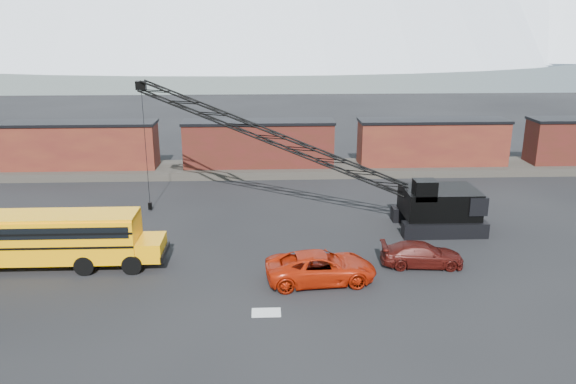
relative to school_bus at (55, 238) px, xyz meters
name	(u,v)px	position (x,y,z in m)	size (l,w,h in m)	color
ground	(257,277)	(11.35, -1.80, -1.79)	(160.00, 160.00, 0.00)	black
gravel_berm	(259,169)	(11.35, 20.20, -1.44)	(120.00, 5.00, 0.70)	#413C35
boxcar_west_near	(81,145)	(-4.65, 20.20, 0.97)	(13.70, 3.10, 4.17)	#4D1716
boxcar_mid	(259,144)	(11.35, 20.20, 0.97)	(13.70, 3.10, 4.17)	#4B1615
boxcar_east_near	(432,142)	(27.35, 20.20, 0.97)	(13.70, 3.10, 4.17)	#4D1716
snow_patch	(266,313)	(11.85, -5.80, -1.78)	(1.40, 0.90, 0.02)	silver
school_bus	(55,238)	(0.00, 0.00, 0.00)	(11.65, 2.65, 3.19)	#FFA305
red_pickup	(321,267)	(14.82, -2.49, -0.97)	(2.73, 5.92, 1.65)	#B12008
maroon_suv	(422,254)	(20.79, -0.71, -1.12)	(1.90, 4.68, 1.36)	#3F0E0B
crawler_crane	(281,141)	(13.02, 7.51, 3.83)	(23.39, 7.20, 9.67)	black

